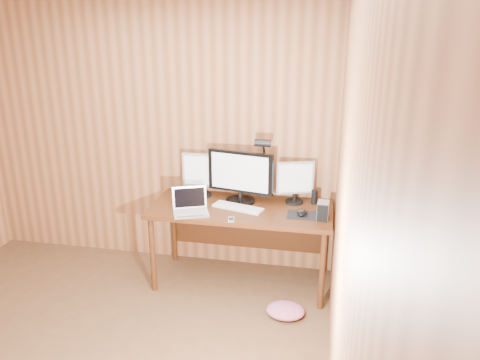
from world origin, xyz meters
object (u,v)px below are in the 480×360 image
(desk, at_px, (243,217))
(monitor_left, at_px, (202,174))
(mouse, at_px, (302,213))
(keyboard, at_px, (238,207))
(hard_drive, at_px, (323,211))
(phone, at_px, (231,220))
(desk_lamp, at_px, (263,159))
(speaker, at_px, (314,197))
(laptop, at_px, (190,206))
(monitor_center, at_px, (240,176))
(monitor_right, at_px, (295,181))

(desk, height_order, monitor_left, monitor_left)
(mouse, bearing_deg, monitor_left, 155.77)
(keyboard, bearing_deg, hard_drive, 8.91)
(phone, bearing_deg, desk_lamp, 61.55)
(monitor_left, bearing_deg, speaker, -0.85)
(hard_drive, relative_size, desk_lamp, 0.24)
(desk, xyz_separation_m, speaker, (0.63, 0.13, 0.19))
(laptop, bearing_deg, speaker, -0.87)
(monitor_left, bearing_deg, monitor_center, -13.64)
(monitor_left, distance_m, hard_drive, 1.18)
(laptop, relative_size, desk_lamp, 0.57)
(desk, height_order, laptop, laptop)
(laptop, relative_size, speaker, 2.77)
(laptop, bearing_deg, monitor_right, 2.39)
(keyboard, height_order, desk_lamp, desk_lamp)
(monitor_center, height_order, mouse, monitor_center)
(mouse, bearing_deg, laptop, 179.44)
(desk_lamp, bearing_deg, mouse, -31.18)
(monitor_center, bearing_deg, mouse, -8.56)
(monitor_left, distance_m, monitor_right, 0.86)
(monitor_left, distance_m, keyboard, 0.51)
(mouse, bearing_deg, desk, 156.70)
(monitor_left, relative_size, mouse, 3.34)
(monitor_left, distance_m, desk_lamp, 0.60)
(monitor_left, xyz_separation_m, speaker, (1.04, -0.00, -0.16))
(keyboard, height_order, speaker, speaker)
(monitor_right, relative_size, speaker, 2.99)
(monitor_right, distance_m, laptop, 0.95)
(laptop, height_order, speaker, laptop)
(monitor_left, distance_m, mouse, 1.01)
(keyboard, bearing_deg, phone, -75.06)
(speaker, bearing_deg, desk_lamp, 177.09)
(desk, relative_size, speaker, 12.43)
(laptop, height_order, keyboard, laptop)
(monitor_right, bearing_deg, keyboard, -172.06)
(hard_drive, bearing_deg, monitor_center, 164.71)
(monitor_center, xyz_separation_m, phone, (0.01, -0.42, -0.24))
(desk, xyz_separation_m, monitor_left, (-0.41, 0.14, 0.34))
(mouse, xyz_separation_m, desk_lamp, (-0.38, 0.31, 0.36))
(laptop, xyz_separation_m, keyboard, (0.39, 0.16, -0.04))
(hard_drive, bearing_deg, phone, -163.79)
(desk, distance_m, monitor_center, 0.38)
(monitor_right, xyz_separation_m, hard_drive, (0.26, -0.32, -0.13))
(desk_lamp, bearing_deg, speaker, 5.49)
(mouse, relative_size, phone, 1.18)
(monitor_center, xyz_separation_m, desk_lamp, (0.19, 0.11, 0.14))
(keyboard, bearing_deg, monitor_left, 163.68)
(monitor_center, relative_size, mouse, 4.95)
(laptop, distance_m, mouse, 0.95)
(desk, bearing_deg, phone, -93.78)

